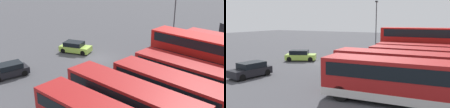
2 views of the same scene
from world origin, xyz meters
The scene contains 13 objects.
ground_plane centered at (0.00, 0.00, 0.00)m, with size 140.00×140.00×0.00m, color #47474C.
bus_single_deck_near_end centered at (-10.76, 11.92, 1.62)m, with size 2.95×11.72×2.95m.
bus_single_deck_second centered at (-7.20, 11.58, 1.62)m, with size 2.66×10.78×2.95m.
bus_double_decker_third centered at (-3.36, 11.99, 2.45)m, with size 2.92×11.21×4.55m.
bus_single_deck_fourth centered at (-0.04, 12.43, 1.62)m, with size 2.86×10.98×2.95m.
bus_single_deck_fifth centered at (3.46, 12.55, 1.62)m, with size 2.74×10.46×2.95m.
bus_single_deck_sixth centered at (7.06, 11.43, 1.62)m, with size 2.98×11.91×2.95m.
bus_single_deck_seventh centered at (10.73, 12.44, 1.62)m, with size 3.29×11.91×2.95m.
box_truck_blue centered at (-18.08, 11.11, 1.71)m, with size 4.79×7.91×3.20m.
car_hatchback_silver centered at (0.40, -3.83, 0.70)m, with size 3.34×4.39×1.43m.
car_small_green centered at (9.95, -2.75, 0.70)m, with size 4.14×2.39×1.43m.
lamp_post_tall centered at (-13.33, 2.22, 5.02)m, with size 0.70×0.30×8.65m.
waste_bin_yellow centered at (3.81, 3.63, 0.47)m, with size 0.60×0.60×0.95m, color yellow.
Camera 2 is at (25.81, 14.93, 5.52)m, focal length 37.52 mm.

